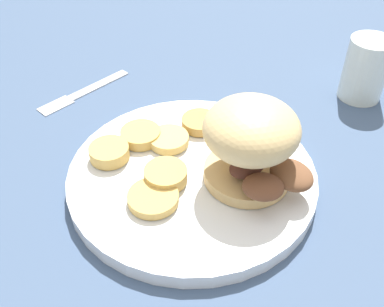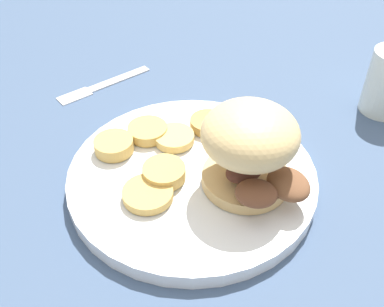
% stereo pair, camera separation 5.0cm
% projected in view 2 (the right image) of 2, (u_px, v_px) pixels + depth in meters
% --- Properties ---
extents(ground_plane, '(4.00, 4.00, 0.00)m').
position_uv_depth(ground_plane, '(192.00, 182.00, 0.53)').
color(ground_plane, '#3D5170').
extents(dinner_plate, '(0.29, 0.29, 0.02)m').
position_uv_depth(dinner_plate, '(192.00, 175.00, 0.53)').
color(dinner_plate, white).
rests_on(dinner_plate, ground_plane).
extents(sandwich, '(0.10, 0.14, 0.10)m').
position_uv_depth(sandwich, '(251.00, 146.00, 0.47)').
color(sandwich, tan).
rests_on(sandwich, dinner_plate).
extents(potato_round_0, '(0.05, 0.05, 0.01)m').
position_uv_depth(potato_round_0, '(148.00, 131.00, 0.56)').
color(potato_round_0, tan).
rests_on(potato_round_0, dinner_plate).
extents(potato_round_1, '(0.05, 0.05, 0.01)m').
position_uv_depth(potato_round_1, '(208.00, 123.00, 0.58)').
color(potato_round_1, tan).
rests_on(potato_round_1, dinner_plate).
extents(potato_round_2, '(0.05, 0.05, 0.02)m').
position_uv_depth(potato_round_2, '(165.00, 175.00, 0.50)').
color(potato_round_2, tan).
rests_on(potato_round_2, dinner_plate).
extents(potato_round_3, '(0.05, 0.05, 0.02)m').
position_uv_depth(potato_round_3, '(114.00, 145.00, 0.54)').
color(potato_round_3, tan).
rests_on(potato_round_3, dinner_plate).
extents(potato_round_4, '(0.05, 0.05, 0.01)m').
position_uv_depth(potato_round_4, '(176.00, 137.00, 0.56)').
color(potato_round_4, '#DBB766').
rests_on(potato_round_4, dinner_plate).
extents(potato_round_5, '(0.06, 0.06, 0.01)m').
position_uv_depth(potato_round_5, '(148.00, 194.00, 0.48)').
color(potato_round_5, tan).
rests_on(potato_round_5, dinner_plate).
extents(fork, '(0.15, 0.06, 0.00)m').
position_uv_depth(fork, '(104.00, 84.00, 0.69)').
color(fork, silver).
rests_on(fork, ground_plane).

